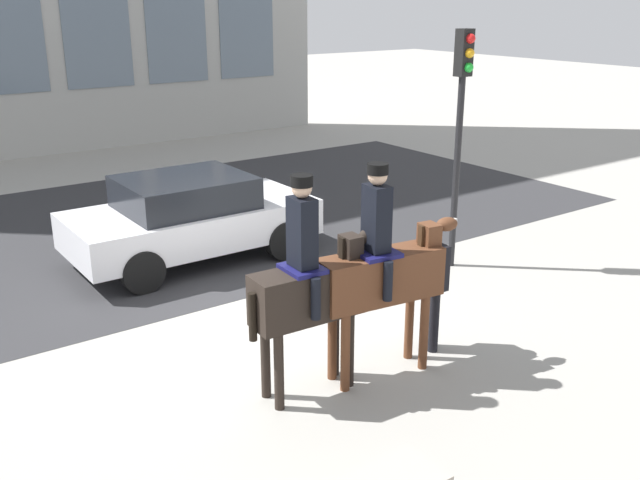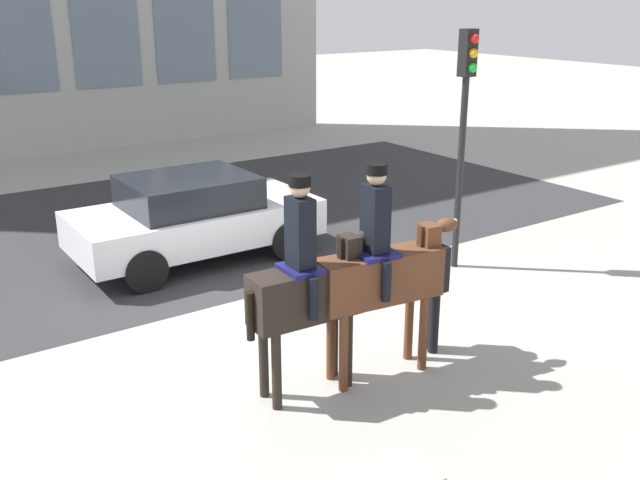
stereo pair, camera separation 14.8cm
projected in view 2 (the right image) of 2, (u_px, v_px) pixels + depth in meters
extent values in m
plane|color=#9E9B93|center=(252.00, 313.00, 10.34)|extent=(80.00, 80.00, 0.00)
cube|color=#2D2D30|center=(134.00, 229.00, 14.04)|extent=(19.67, 8.50, 0.01)
cube|color=slate|center=(17.00, 44.00, 19.35)|extent=(1.98, 0.02, 2.62)
cube|color=slate|center=(107.00, 41.00, 20.67)|extent=(1.98, 0.02, 2.62)
cube|color=slate|center=(186.00, 39.00, 21.99)|extent=(1.98, 0.02, 2.62)
cube|color=slate|center=(255.00, 36.00, 23.31)|extent=(1.98, 0.02, 2.62)
cube|color=black|center=(306.00, 294.00, 7.90)|extent=(1.32, 0.50, 0.59)
cylinder|color=black|center=(334.00, 340.00, 8.50)|extent=(0.11, 0.11, 0.92)
cylinder|color=black|center=(348.00, 350.00, 8.26)|extent=(0.11, 0.11, 0.92)
cylinder|color=black|center=(264.00, 360.00, 8.04)|extent=(0.11, 0.11, 0.92)
cylinder|color=black|center=(277.00, 371.00, 7.79)|extent=(0.11, 0.11, 0.92)
cube|color=black|center=(349.00, 256.00, 8.08)|extent=(0.21, 0.25, 0.49)
cube|color=black|center=(340.00, 257.00, 8.01)|extent=(0.04, 0.08, 0.45)
ellipsoid|color=black|center=(371.00, 236.00, 8.16)|extent=(0.36, 0.22, 0.21)
cube|color=silver|center=(378.00, 233.00, 8.21)|extent=(0.13, 0.06, 0.09)
cylinder|color=black|center=(250.00, 316.00, 7.59)|extent=(0.09, 0.09, 0.55)
cube|color=#14144C|center=(301.00, 268.00, 7.77)|extent=(0.41, 0.50, 0.05)
cube|color=black|center=(300.00, 232.00, 7.63)|extent=(0.24, 0.33, 0.77)
sphere|color=#D1A889|center=(300.00, 188.00, 7.47)|extent=(0.22, 0.22, 0.22)
cylinder|color=black|center=(300.00, 180.00, 7.45)|extent=(0.24, 0.24, 0.12)
cylinder|color=black|center=(289.00, 282.00, 8.07)|extent=(0.11, 0.11, 0.47)
cylinder|color=black|center=(313.00, 299.00, 7.63)|extent=(0.11, 0.11, 0.47)
cube|color=#59331E|center=(379.00, 277.00, 8.27)|extent=(1.58, 0.63, 0.58)
cylinder|color=#59331E|center=(409.00, 323.00, 8.88)|extent=(0.11, 0.11, 0.97)
cylinder|color=#59331E|center=(423.00, 333.00, 8.63)|extent=(0.11, 0.11, 0.97)
cylinder|color=#59331E|center=(331.00, 342.00, 8.41)|extent=(0.11, 0.11, 0.97)
cylinder|color=#59331E|center=(344.00, 353.00, 8.15)|extent=(0.11, 0.11, 0.97)
cube|color=#59331E|center=(429.00, 243.00, 8.46)|extent=(0.23, 0.26, 0.46)
cube|color=#382314|center=(420.00, 243.00, 8.40)|extent=(0.05, 0.08, 0.41)
ellipsoid|color=#59331E|center=(447.00, 225.00, 8.51)|extent=(0.30, 0.23, 0.17)
cube|color=silver|center=(453.00, 222.00, 8.54)|extent=(0.11, 0.06, 0.07)
cylinder|color=#382314|center=(318.00, 298.00, 7.95)|extent=(0.09, 0.09, 0.55)
cube|color=#14144C|center=(374.00, 253.00, 8.13)|extent=(0.52, 0.53, 0.05)
cube|color=black|center=(375.00, 219.00, 8.00)|extent=(0.26, 0.34, 0.77)
sphere|color=#D1A889|center=(376.00, 176.00, 7.84)|extent=(0.22, 0.22, 0.22)
cylinder|color=black|center=(377.00, 169.00, 7.81)|extent=(0.24, 0.24, 0.12)
cylinder|color=black|center=(362.00, 266.00, 8.44)|extent=(0.11, 0.11, 0.47)
cylinder|color=black|center=(386.00, 281.00, 7.99)|extent=(0.11, 0.11, 0.47)
cylinder|color=black|center=(434.00, 321.00, 9.06)|extent=(0.13, 0.13, 0.86)
cylinder|color=black|center=(426.00, 317.00, 9.19)|extent=(0.13, 0.13, 0.86)
cube|color=black|center=(433.00, 267.00, 8.89)|extent=(0.23, 0.40, 0.59)
sphere|color=#D1A889|center=(434.00, 237.00, 8.77)|extent=(0.20, 0.20, 0.20)
cube|color=black|center=(426.00, 263.00, 8.56)|extent=(0.55, 0.10, 0.09)
cone|color=orange|center=(404.00, 269.00, 8.38)|extent=(0.18, 0.05, 0.04)
cube|color=silver|center=(196.00, 223.00, 12.29)|extent=(4.16, 1.96, 0.62)
cube|color=black|center=(188.00, 192.00, 12.05)|extent=(2.08, 1.72, 0.53)
cylinder|color=black|center=(287.00, 240.00, 12.37)|extent=(0.69, 0.23, 0.69)
cylinder|color=black|center=(238.00, 215.00, 13.78)|extent=(0.69, 0.23, 0.69)
cylinder|color=black|center=(145.00, 270.00, 10.99)|extent=(0.69, 0.23, 0.69)
cylinder|color=black|center=(107.00, 239.00, 12.40)|extent=(0.69, 0.23, 0.69)
cylinder|color=black|center=(460.00, 175.00, 11.62)|extent=(0.11, 0.11, 3.16)
cube|color=black|center=(468.00, 53.00, 11.00)|extent=(0.24, 0.19, 0.72)
sphere|color=red|center=(474.00, 39.00, 10.83)|extent=(0.15, 0.15, 0.15)
sphere|color=orange|center=(473.00, 53.00, 10.90)|extent=(0.15, 0.15, 0.15)
sphere|color=green|center=(472.00, 68.00, 10.97)|extent=(0.15, 0.15, 0.15)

